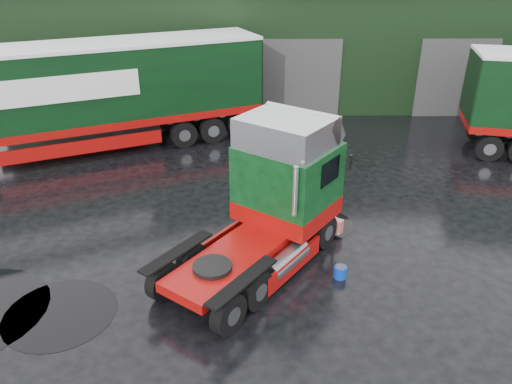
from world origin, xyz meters
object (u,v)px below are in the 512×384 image
(tree_back_b, at_px, (384,7))
(hero_tractor, at_px, (250,206))
(warehouse, at_px, (293,36))
(trailer_left, at_px, (90,99))
(wash_bucket, at_px, (340,272))

(tree_back_b, bearing_deg, hero_tractor, -109.60)
(warehouse, height_order, trailer_left, warehouse)
(warehouse, xyz_separation_m, wash_bucket, (-0.19, -20.36, -2.99))
(tree_back_b, bearing_deg, warehouse, -128.66)
(warehouse, bearing_deg, tree_back_b, 51.34)
(warehouse, relative_size, hero_tractor, 4.91)
(hero_tractor, relative_size, trailer_left, 0.44)
(hero_tractor, bearing_deg, tree_back_b, 106.96)
(trailer_left, relative_size, tree_back_b, 2.01)
(warehouse, distance_m, wash_bucket, 20.58)
(warehouse, height_order, tree_back_b, tree_back_b)
(hero_tractor, relative_size, wash_bucket, 18.44)
(hero_tractor, bearing_deg, wash_bucket, 27.96)
(hero_tractor, xyz_separation_m, trailer_left, (-6.82, 9.23, 0.29))
(hero_tractor, height_order, tree_back_b, tree_back_b)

